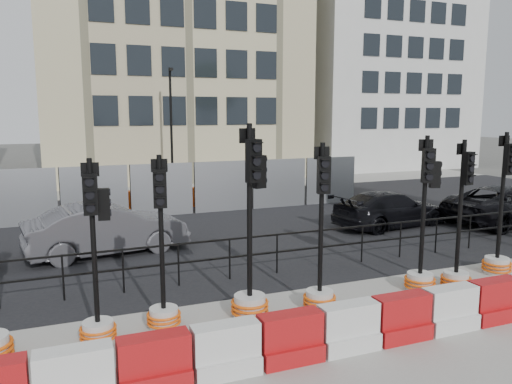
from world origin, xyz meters
name	(u,v)px	position (x,y,z in m)	size (l,w,h in m)	color
ground	(299,290)	(0.00, 0.00, 0.00)	(120.00, 120.00, 0.00)	#51514C
sidewalk_near	(381,349)	(0.00, -3.00, 0.01)	(40.00, 6.00, 0.02)	gray
road	(209,224)	(0.00, 7.00, 0.01)	(40.00, 14.00, 0.03)	black
sidewalk_far	(159,188)	(0.00, 16.00, 0.01)	(40.00, 4.00, 0.02)	gray
building_cream	(168,28)	(2.00, 21.99, 9.00)	(15.00, 10.06, 18.00)	beige
building_white	(374,55)	(17.00, 21.99, 8.00)	(12.00, 9.06, 16.00)	silver
kerb_railing	(277,246)	(0.00, 1.20, 0.69)	(18.00, 0.04, 1.00)	black
heras_fencing	(188,194)	(-0.01, 9.80, 0.68)	(14.33, 1.72, 2.00)	#93969B
lamp_post_far	(171,126)	(0.50, 14.98, 3.22)	(0.12, 0.56, 6.00)	black
barrier_row	(375,324)	(0.00, -2.80, 0.37)	(12.55, 0.50, 0.80)	red
traffic_signal_b	(97,301)	(-4.29, -1.01, 0.75)	(0.62, 0.62, 3.14)	beige
traffic_signal_c	(163,294)	(-3.15, -0.84, 0.65)	(0.62, 0.62, 3.14)	beige
traffic_signal_d	(251,273)	(-1.52, -0.98, 0.87)	(0.72, 0.72, 3.67)	beige
traffic_signal_e	(320,277)	(-0.13, -1.15, 0.68)	(0.65, 0.65, 3.30)	beige
traffic_signal_f	(422,256)	(2.42, -1.04, 0.81)	(0.67, 0.67, 3.39)	beige
traffic_signal_g	(458,260)	(3.22, -1.24, 0.68)	(0.65, 0.65, 3.30)	beige
traffic_signal_h	(499,246)	(4.92, -0.77, 0.71)	(0.67, 0.67, 3.41)	beige
car_b	(107,229)	(-3.61, 4.50, 0.71)	(4.48, 2.12, 1.42)	#4D4D52
car_c	(390,209)	(5.63, 4.40, 0.61)	(4.42, 2.29, 1.22)	black
car_d	(508,205)	(9.78, 3.26, 0.67)	(5.02, 2.69, 1.34)	black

